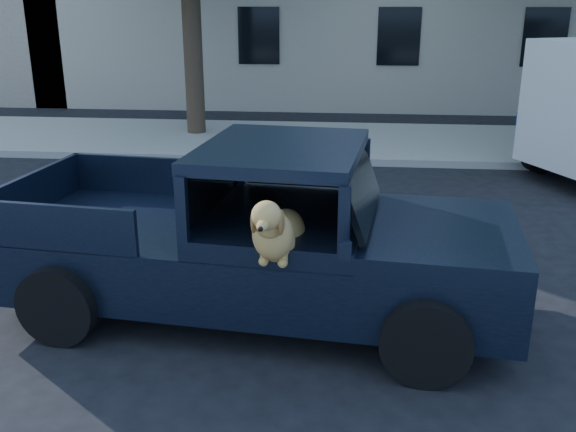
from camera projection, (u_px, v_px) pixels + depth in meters
name	position (u px, v px, depth m)	size (l,w,h in m)	color
ground	(372.00, 350.00, 6.21)	(120.00, 120.00, 0.00)	black
far_sidewalk	(362.00, 142.00, 14.85)	(60.00, 4.00, 0.15)	gray
lane_stripes	(506.00, 235.00, 9.23)	(21.60, 0.14, 0.01)	silver
pickup_truck	(251.00, 258.00, 6.78)	(5.40, 2.93, 1.86)	black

